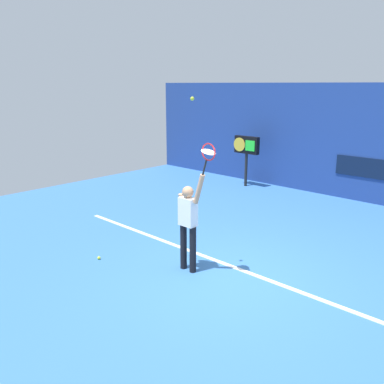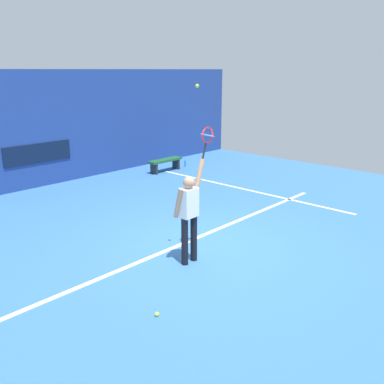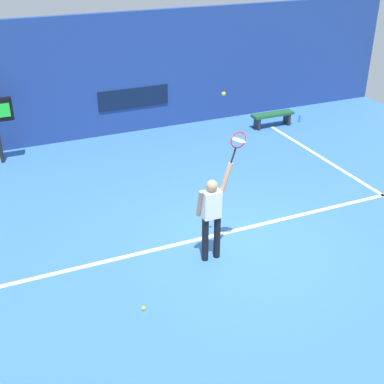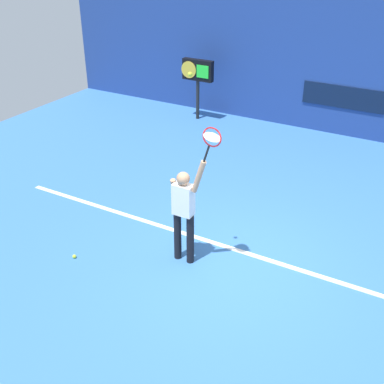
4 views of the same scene
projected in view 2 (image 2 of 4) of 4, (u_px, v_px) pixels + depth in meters
The scene contains 11 objects.
ground_plane at pixel (206, 246), 8.85m from camera, with size 18.00×18.00×0.00m, color #3870B2.
back_wall at pixel (34, 130), 12.93m from camera, with size 18.00×0.20×3.57m, color navy.
sponsor_banner_center at pixel (38, 153), 13.05m from camera, with size 2.20×0.03×0.60m, color #0C1933.
court_baseline at pixel (191, 241), 9.13m from camera, with size 10.00×0.10×0.01m, color white.
court_sideline at pixel (244, 189), 13.04m from camera, with size 0.10×7.00×0.01m, color white.
tennis_player at pixel (189, 212), 7.85m from camera, with size 0.66×0.31×1.98m.
tennis_racket at pixel (207, 137), 7.82m from camera, with size 0.39×0.27×0.63m.
tennis_ball at pixel (197, 86), 7.29m from camera, with size 0.07×0.07×0.07m, color #CCE033.
court_bench at pixel (165, 162), 15.29m from camera, with size 1.40×0.36×0.45m.
water_bottle at pixel (185, 164), 16.09m from camera, with size 0.07×0.07×0.24m, color #338CD8.
spare_ball at pixel (157, 314), 6.33m from camera, with size 0.07×0.07×0.07m, color #CCE033.
Camera 2 is at (-6.20, -5.35, 3.56)m, focal length 39.59 mm.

